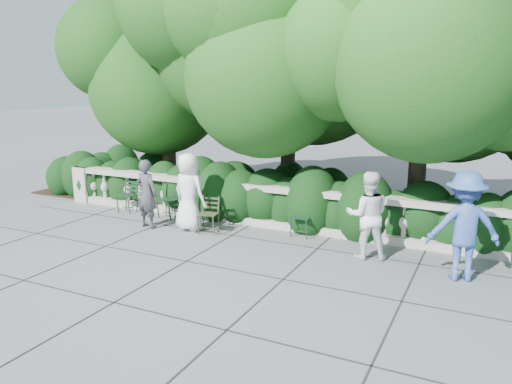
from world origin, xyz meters
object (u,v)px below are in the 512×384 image
at_px(chair_c, 165,219).
at_px(person_older_blue, 464,226).
at_px(person_woman_grey, 147,194).
at_px(person_casual_man, 368,215).
at_px(chair_d, 299,238).
at_px(chair_a, 183,223).
at_px(chair_weathered, 206,235).
at_px(person_businessman, 189,192).
at_px(chair_b, 124,213).

height_order(chair_c, person_older_blue, person_older_blue).
bearing_deg(person_woman_grey, person_casual_man, -170.14).
bearing_deg(chair_c, person_casual_man, -4.21).
distance_m(chair_c, person_casual_man, 5.26).
bearing_deg(person_casual_man, chair_d, -37.89).
bearing_deg(person_older_blue, chair_a, -26.99).
relative_size(chair_weathered, person_casual_man, 0.49).
xyz_separation_m(person_businessman, person_casual_man, (4.08, -0.04, -0.04)).
bearing_deg(chair_a, person_older_blue, -18.84).
height_order(chair_weathered, person_casual_man, person_casual_man).
xyz_separation_m(chair_a, person_casual_man, (4.53, -0.40, 0.85)).
xyz_separation_m(chair_c, person_older_blue, (6.89, -0.88, 0.95)).
bearing_deg(chair_weathered, chair_d, 8.14).
height_order(chair_d, person_businessman, person_businessman).
bearing_deg(chair_b, person_older_blue, -7.14).
height_order(person_woman_grey, person_casual_man, person_casual_man).
relative_size(chair_b, person_businessman, 0.47).
relative_size(person_woman_grey, person_older_blue, 0.85).
bearing_deg(chair_d, chair_c, 178.08).
xyz_separation_m(chair_d, person_businessman, (-2.48, -0.51, 0.89)).
height_order(person_businessman, person_woman_grey, person_businessman).
distance_m(chair_b, person_casual_man, 6.51).
xyz_separation_m(chair_a, chair_d, (2.93, 0.15, 0.00)).
xyz_separation_m(chair_a, chair_b, (-1.91, 0.13, 0.00)).
height_order(chair_c, person_casual_man, person_casual_man).
distance_m(chair_b, chair_d, 4.83).
relative_size(chair_b, chair_d, 1.00).
bearing_deg(person_casual_man, chair_a, -24.07).
bearing_deg(chair_c, chair_b, -177.82).
relative_size(chair_b, chair_weathered, 1.00).
xyz_separation_m(person_casual_man, person_older_blue, (1.72, -0.34, 0.10)).
height_order(chair_a, person_businessman, person_businessman).
height_order(chair_d, person_casual_man, person_casual_man).
bearing_deg(person_older_blue, chair_c, -27.54).
distance_m(chair_weathered, person_businessman, 1.06).
bearing_deg(person_older_blue, chair_d, -35.15).
relative_size(chair_a, person_casual_man, 0.49).
distance_m(chair_d, chair_weathered, 2.05).
relative_size(chair_a, person_woman_grey, 0.52).
distance_m(chair_b, chair_c, 1.27).
bearing_deg(person_woman_grey, chair_a, -123.69).
bearing_deg(person_woman_grey, chair_d, -160.14).
bearing_deg(person_casual_man, person_older_blue, 149.96).
bearing_deg(person_businessman, chair_d, -156.31).
height_order(chair_b, chair_c, same).
bearing_deg(chair_c, person_businessman, -23.26).
distance_m(chair_b, person_older_blue, 8.26).
xyz_separation_m(chair_weathered, person_casual_man, (3.54, 0.14, 0.85)).
xyz_separation_m(person_woman_grey, person_older_blue, (6.79, -0.12, 0.15)).
distance_m(chair_c, chair_d, 3.56).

